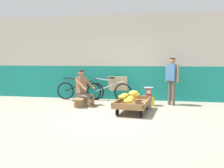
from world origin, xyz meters
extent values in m
plane|color=gray|center=(0.00, 0.00, 0.00)|extent=(80.00, 80.00, 0.00)
cube|color=#19847A|center=(0.00, 2.71, 0.62)|extent=(16.00, 0.30, 1.24)
cube|color=#B7B2A8|center=(0.00, 2.71, 2.16)|extent=(16.00, 0.30, 1.84)
cube|color=brown|center=(0.52, 0.62, 0.23)|extent=(1.03, 1.54, 0.05)
cube|color=brown|center=(0.12, 0.67, 0.31)|extent=(0.23, 1.43, 0.10)
cube|color=brown|center=(0.92, 0.56, 0.31)|extent=(0.23, 1.43, 0.10)
cube|color=brown|center=(0.62, 1.31, 0.31)|extent=(0.84, 0.15, 0.10)
cube|color=brown|center=(0.43, -0.08, 0.31)|extent=(0.84, 0.15, 0.10)
cylinder|color=black|center=(0.28, 1.16, 0.09)|extent=(0.07, 0.19, 0.18)
cylinder|color=black|center=(0.90, 1.07, 0.09)|extent=(0.07, 0.19, 0.18)
cylinder|color=black|center=(0.14, 0.16, 0.09)|extent=(0.07, 0.19, 0.18)
cylinder|color=black|center=(0.76, 0.07, 0.09)|extent=(0.07, 0.19, 0.18)
ellipsoid|color=gold|center=(0.55, 0.85, 0.42)|extent=(0.29, 0.26, 0.13)
ellipsoid|color=gold|center=(0.22, 0.58, 0.42)|extent=(0.30, 0.28, 0.13)
ellipsoid|color=gold|center=(0.45, 0.03, 0.42)|extent=(0.26, 0.20, 0.13)
ellipsoid|color=yellow|center=(0.26, 0.89, 0.42)|extent=(0.30, 0.27, 0.13)
ellipsoid|color=gold|center=(0.49, 0.39, 0.42)|extent=(0.25, 0.19, 0.13)
ellipsoid|color=gold|center=(0.57, 1.04, 0.42)|extent=(0.29, 0.26, 0.13)
ellipsoid|color=yellow|center=(0.53, 0.42, 0.56)|extent=(0.29, 0.26, 0.13)
ellipsoid|color=gold|center=(0.54, 0.54, 0.56)|extent=(0.26, 0.20, 0.13)
ellipsoid|color=gold|center=(0.53, 0.66, 0.54)|extent=(0.27, 0.22, 0.13)
cube|color=olive|center=(-1.20, 1.31, 0.24)|extent=(0.37, 1.12, 0.05)
cube|color=olive|center=(-1.23, 1.69, 0.11)|extent=(0.24, 0.10, 0.22)
cube|color=olive|center=(-1.18, 0.92, 0.11)|extent=(0.24, 0.10, 0.22)
cylinder|color=brown|center=(-0.80, 1.22, 0.14)|extent=(0.10, 0.10, 0.27)
cube|color=#4C3D2D|center=(-0.75, 1.20, 0.02)|extent=(0.24, 0.17, 0.04)
cylinder|color=brown|center=(-0.98, 1.31, 0.32)|extent=(0.42, 0.28, 0.13)
cylinder|color=brown|center=(-0.87, 1.06, 0.14)|extent=(0.10, 0.10, 0.27)
cube|color=#4C3D2D|center=(-0.82, 1.03, 0.02)|extent=(0.24, 0.17, 0.04)
cylinder|color=brown|center=(-1.06, 1.14, 0.32)|extent=(0.42, 0.28, 0.13)
cube|color=brown|center=(-1.20, 1.31, 0.34)|extent=(0.32, 0.35, 0.14)
cube|color=brown|center=(-1.20, 1.31, 0.67)|extent=(0.30, 0.37, 0.52)
cylinder|color=brown|center=(-0.97, 1.42, 0.70)|extent=(0.46, 0.26, 0.36)
cylinder|color=brown|center=(-1.14, 1.06, 0.70)|extent=(0.46, 0.26, 0.36)
sphere|color=brown|center=(-1.20, 1.31, 1.05)|extent=(0.19, 0.19, 0.19)
ellipsoid|color=black|center=(-1.20, 1.31, 1.10)|extent=(0.17, 0.17, 0.09)
cube|color=gold|center=(0.94, 1.61, 0.15)|extent=(0.36, 0.28, 0.30)
cylinder|color=#28282D|center=(0.94, 1.61, 0.32)|extent=(0.20, 0.20, 0.03)
cube|color=#C6384C|center=(0.94, 1.61, 0.45)|extent=(0.16, 0.10, 0.24)
cylinder|color=white|center=(0.94, 1.55, 0.45)|extent=(0.13, 0.01, 0.13)
cylinder|color=#B2B5BA|center=(0.94, 1.61, 0.58)|extent=(0.30, 0.30, 0.01)
torus|color=black|center=(-2.10, 2.23, 0.32)|extent=(0.64, 0.08, 0.64)
torus|color=black|center=(-1.08, 2.28, 0.32)|extent=(0.64, 0.08, 0.64)
cylinder|color=black|center=(-1.59, 2.26, 0.52)|extent=(1.03, 0.08, 0.43)
cylinder|color=black|center=(-1.49, 2.26, 0.56)|extent=(0.04, 0.04, 0.48)
cylinder|color=black|center=(-1.80, 2.25, 0.76)|extent=(0.62, 0.06, 0.12)
cube|color=black|center=(-1.49, 2.26, 0.83)|extent=(0.20, 0.11, 0.05)
cylinder|color=black|center=(-2.10, 2.23, 0.78)|extent=(0.05, 0.48, 0.03)
torus|color=black|center=(-0.98, 2.29, 0.32)|extent=(0.64, 0.08, 0.64)
torus|color=black|center=(0.04, 2.24, 0.32)|extent=(0.64, 0.08, 0.64)
cylinder|color=#9EA0A5|center=(-0.47, 2.26, 0.52)|extent=(1.03, 0.09, 0.43)
cylinder|color=#9EA0A5|center=(-0.37, 2.26, 0.56)|extent=(0.04, 0.04, 0.48)
cylinder|color=#9EA0A5|center=(-0.67, 2.27, 0.76)|extent=(0.62, 0.07, 0.12)
cube|color=black|center=(-0.37, 2.26, 0.83)|extent=(0.20, 0.11, 0.05)
cylinder|color=black|center=(-0.98, 2.29, 0.78)|extent=(0.05, 0.48, 0.03)
cube|color=#C6B289|center=(-0.19, 2.54, 0.43)|extent=(0.70, 0.29, 0.87)
cylinder|color=brown|center=(1.73, 1.76, 0.40)|extent=(0.10, 0.10, 0.80)
cylinder|color=brown|center=(1.61, 1.87, 0.40)|extent=(0.10, 0.10, 0.80)
cube|color=#386693|center=(1.67, 1.82, 1.06)|extent=(0.37, 0.36, 0.52)
cylinder|color=#9E704C|center=(1.83, 1.67, 1.04)|extent=(0.07, 0.07, 0.56)
cylinder|color=#9E704C|center=(1.51, 1.96, 1.04)|extent=(0.07, 0.07, 0.56)
sphere|color=#9E704C|center=(1.67, 1.82, 1.44)|extent=(0.19, 0.19, 0.19)
ellipsoid|color=black|center=(1.67, 1.82, 1.49)|extent=(0.17, 0.17, 0.09)
cube|color=silver|center=(0.94, 1.22, 0.12)|extent=(0.18, 0.12, 0.24)
camera|label=1|loc=(0.99, -5.60, 1.46)|focal=36.10mm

